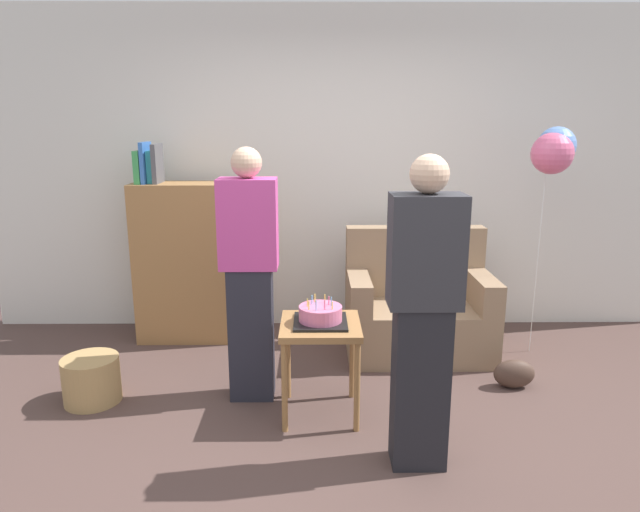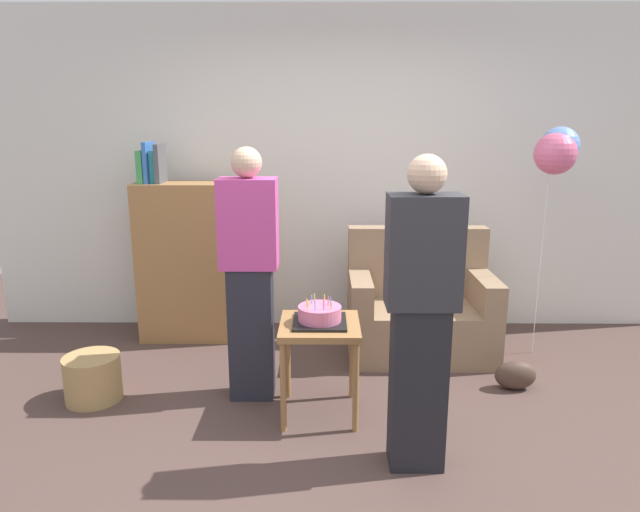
% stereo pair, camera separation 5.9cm
% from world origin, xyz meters
% --- Properties ---
extents(ground_plane, '(8.00, 8.00, 0.00)m').
position_xyz_m(ground_plane, '(0.00, 0.00, 0.00)').
color(ground_plane, '#4C3833').
extents(wall_back, '(6.00, 0.10, 2.70)m').
position_xyz_m(wall_back, '(0.00, 2.05, 1.35)').
color(wall_back, silver).
rests_on(wall_back, ground_plane).
extents(couch, '(1.10, 0.70, 0.96)m').
position_xyz_m(couch, '(0.61, 1.37, 0.34)').
color(couch, '#8C7054').
rests_on(couch, ground_plane).
extents(bookshelf, '(0.80, 0.36, 1.62)m').
position_xyz_m(bookshelf, '(-1.25, 1.67, 0.67)').
color(bookshelf, olive).
rests_on(bookshelf, ground_plane).
extents(side_table, '(0.48, 0.48, 0.60)m').
position_xyz_m(side_table, '(-0.16, 0.39, 0.50)').
color(side_table, olive).
rests_on(side_table, ground_plane).
extents(birthday_cake, '(0.32, 0.32, 0.17)m').
position_xyz_m(birthday_cake, '(-0.16, 0.39, 0.65)').
color(birthday_cake, black).
rests_on(birthday_cake, side_table).
extents(person_blowing_candles, '(0.36, 0.22, 1.63)m').
position_xyz_m(person_blowing_candles, '(-0.60, 0.63, 0.83)').
color(person_blowing_candles, '#23232D').
rests_on(person_blowing_candles, ground_plane).
extents(person_holding_cake, '(0.36, 0.22, 1.63)m').
position_xyz_m(person_holding_cake, '(0.35, -0.13, 0.83)').
color(person_holding_cake, black).
rests_on(person_holding_cake, ground_plane).
extents(wicker_basket, '(0.36, 0.36, 0.30)m').
position_xyz_m(wicker_basket, '(-1.64, 0.56, 0.15)').
color(wicker_basket, '#A88451').
rests_on(wicker_basket, ground_plane).
extents(handbag, '(0.28, 0.14, 0.20)m').
position_xyz_m(handbag, '(1.17, 0.72, 0.10)').
color(handbag, '#473328').
rests_on(handbag, ground_plane).
extents(balloon_bunch, '(0.34, 0.34, 1.74)m').
position_xyz_m(balloon_bunch, '(1.55, 1.33, 1.57)').
color(balloon_bunch, silver).
rests_on(balloon_bunch, ground_plane).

